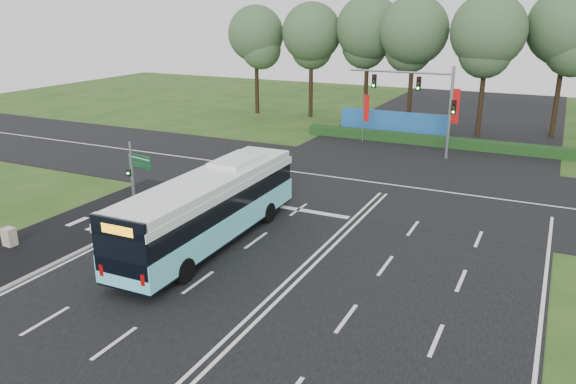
# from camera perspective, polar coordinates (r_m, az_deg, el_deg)

# --- Properties ---
(ground) EXTENTS (120.00, 120.00, 0.00)m
(ground) POSITION_cam_1_polar(r_m,az_deg,el_deg) (26.62, 2.99, -6.23)
(ground) COLOR #254717
(ground) RESTS_ON ground
(road_main) EXTENTS (20.00, 120.00, 0.04)m
(road_main) POSITION_cam_1_polar(r_m,az_deg,el_deg) (26.61, 3.00, -6.19)
(road_main) COLOR black
(road_main) RESTS_ON ground
(road_cross) EXTENTS (120.00, 14.00, 0.05)m
(road_cross) POSITION_cam_1_polar(r_m,az_deg,el_deg) (37.28, 10.25, 0.73)
(road_cross) COLOR black
(road_cross) RESTS_ON ground
(bike_path) EXTENTS (5.00, 18.00, 0.06)m
(bike_path) POSITION_cam_1_polar(r_m,az_deg,el_deg) (31.19, -21.03, -3.68)
(bike_path) COLOR black
(bike_path) RESTS_ON ground
(kerb_strip) EXTENTS (0.25, 18.00, 0.12)m
(kerb_strip) POSITION_cam_1_polar(r_m,az_deg,el_deg) (29.55, -17.81, -4.47)
(kerb_strip) COLOR gray
(kerb_strip) RESTS_ON ground
(city_bus) EXTENTS (2.98, 12.93, 3.70)m
(city_bus) POSITION_cam_1_polar(r_m,az_deg,el_deg) (27.28, -7.87, -1.56)
(city_bus) COLOR #6BE9F8
(city_bus) RESTS_ON ground
(pedestrian_signal) EXTENTS (0.28, 0.41, 3.26)m
(pedestrian_signal) POSITION_cam_1_polar(r_m,az_deg,el_deg) (32.87, -15.63, 1.19)
(pedestrian_signal) COLOR gray
(pedestrian_signal) RESTS_ON ground
(street_sign) EXTENTS (1.65, 0.42, 4.31)m
(street_sign) POSITION_cam_1_polar(r_m,az_deg,el_deg) (30.83, -15.15, 1.90)
(street_sign) COLOR gray
(street_sign) RESTS_ON ground
(utility_cabinet) EXTENTS (0.59, 0.50, 0.95)m
(utility_cabinet) POSITION_cam_1_polar(r_m,az_deg,el_deg) (30.28, -26.45, -4.15)
(utility_cabinet) COLOR #C1B39C
(utility_cabinet) RESTS_ON ground
(banner_flag_left) EXTENTS (0.58, 0.30, 4.21)m
(banner_flag_left) POSITION_cam_1_polar(r_m,az_deg,el_deg) (48.44, 7.89, 8.16)
(banner_flag_left) COLOR gray
(banner_flag_left) RESTS_ON ground
(banner_flag_mid) EXTENTS (0.74, 0.24, 5.13)m
(banner_flag_mid) POSITION_cam_1_polar(r_m,az_deg,el_deg) (46.97, 16.45, 7.99)
(banner_flag_mid) COLOR gray
(banner_flag_mid) RESTS_ON ground
(traffic_light_gantry) EXTENTS (8.41, 0.28, 7.00)m
(traffic_light_gantry) POSITION_cam_1_polar(r_m,az_deg,el_deg) (44.31, 13.95, 9.39)
(traffic_light_gantry) COLOR gray
(traffic_light_gantry) RESTS_ON ground
(hedge) EXTENTS (22.00, 1.20, 0.80)m
(hedge) POSITION_cam_1_polar(r_m,az_deg,el_deg) (48.97, 14.36, 5.06)
(hedge) COLOR #173814
(hedge) RESTS_ON ground
(blue_hoarding) EXTENTS (10.00, 0.30, 2.20)m
(blue_hoarding) POSITION_cam_1_polar(r_m,az_deg,el_deg) (52.11, 10.69, 6.86)
(blue_hoarding) COLOR #1E5AA4
(blue_hoarding) RESTS_ON ground
(eucalyptus_row) EXTENTS (48.00, 10.22, 12.93)m
(eucalyptus_row) POSITION_cam_1_polar(r_m,az_deg,el_deg) (54.55, 16.58, 15.22)
(eucalyptus_row) COLOR black
(eucalyptus_row) RESTS_ON ground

